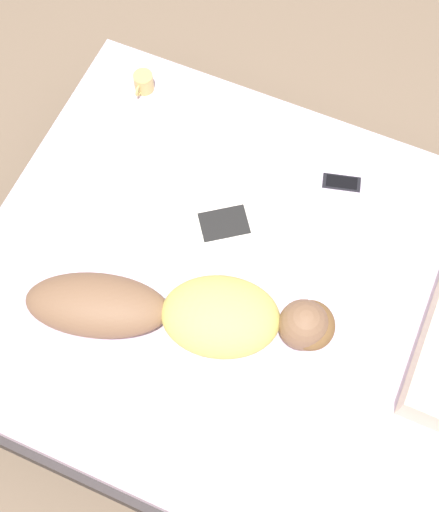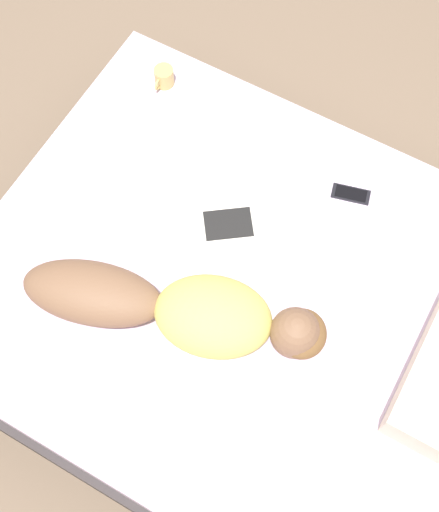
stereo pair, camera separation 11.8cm
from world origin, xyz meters
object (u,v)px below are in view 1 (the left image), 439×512
object	(u,v)px
person	(189,314)
open_magazine	(219,203)
coffee_mug	(143,82)
cell_phone	(342,183)

from	to	relation	value
person	open_magazine	world-z (taller)	person
open_magazine	coffee_mug	distance (m)	0.67
person	cell_phone	bearing A→B (deg)	140.41
open_magazine	cell_phone	xyz separation A→B (m)	(-0.29, 0.43, 0.00)
person	coffee_mug	xyz separation A→B (m)	(-0.91, -0.64, -0.04)
open_magazine	person	bearing A→B (deg)	-24.91
person	open_magazine	xyz separation A→B (m)	(-0.51, -0.10, -0.09)
open_magazine	cell_phone	bearing A→B (deg)	87.82
coffee_mug	open_magazine	bearing A→B (deg)	53.23
cell_phone	person	bearing A→B (deg)	-37.07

